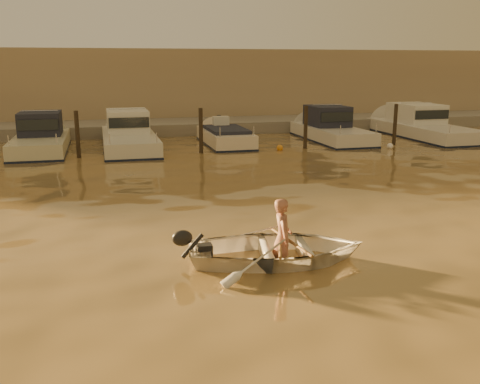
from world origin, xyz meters
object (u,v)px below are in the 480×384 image
object	(u,v)px
dinghy	(277,249)
moored_boat_4	(332,128)
waterfront_building	(167,87)
person	(282,237)
moored_boat_5	(423,125)
moored_boat_2	(129,135)
moored_boat_1	(40,138)
moored_boat_3	(225,140)

from	to	relation	value
dinghy	moored_boat_4	distance (m)	18.03
waterfront_building	person	bearing A→B (deg)	-92.37
person	moored_boat_5	size ratio (longest dim) A/B	0.19
person	waterfront_building	world-z (taller)	waterfront_building
dinghy	moored_boat_5	world-z (taller)	moored_boat_5
moored_boat_4	moored_boat_2	bearing A→B (deg)	180.00
dinghy	moored_boat_5	size ratio (longest dim) A/B	0.41
moored_boat_1	moored_boat_3	size ratio (longest dim) A/B	1.18
moored_boat_4	person	bearing A→B (deg)	-117.28
dinghy	moored_boat_3	bearing A→B (deg)	-0.81
moored_boat_1	person	bearing A→B (deg)	-69.10
moored_boat_3	waterfront_building	distance (m)	11.30
moored_boat_5	moored_boat_2	bearing A→B (deg)	180.00
person	moored_boat_4	world-z (taller)	moored_boat_4
person	moored_boat_5	bearing A→B (deg)	-31.93
moored_boat_1	moored_boat_5	bearing A→B (deg)	0.00
moored_boat_3	dinghy	bearing A→B (deg)	-99.39
moored_boat_3	waterfront_building	xyz separation A→B (m)	(-1.43, 11.00, 2.17)
dinghy	moored_boat_3	distance (m)	16.19
moored_boat_2	moored_boat_4	bearing A→B (deg)	0.00
moored_boat_4	waterfront_building	world-z (taller)	waterfront_building
moored_boat_3	moored_boat_4	size ratio (longest dim) A/B	0.81
moored_boat_2	waterfront_building	size ratio (longest dim) A/B	0.17
waterfront_building	moored_boat_4	bearing A→B (deg)	-57.05
moored_boat_5	person	bearing A→B (deg)	-130.50
moored_boat_2	moored_boat_5	xyz separation A→B (m)	(15.80, 0.00, 0.00)
moored_boat_2	moored_boat_5	bearing A→B (deg)	0.00
dinghy	moored_boat_3	xyz separation A→B (m)	(2.64, 15.98, -0.03)
person	moored_boat_1	xyz separation A→B (m)	(-6.10, 15.99, 0.12)
moored_boat_3	moored_boat_5	distance (m)	11.12
moored_boat_2	moored_boat_4	distance (m)	10.39
moored_boat_2	moored_boat_1	bearing A→B (deg)	180.00
moored_boat_2	moored_boat_5	world-z (taller)	same
person	waterfront_building	size ratio (longest dim) A/B	0.03
person	moored_boat_4	size ratio (longest dim) A/B	0.23
person	moored_boat_4	xyz separation A→B (m)	(8.24, 15.99, 0.12)
person	dinghy	bearing A→B (deg)	90.00
moored_boat_1	moored_boat_4	size ratio (longest dim) A/B	0.96
moored_boat_1	moored_boat_4	distance (m)	14.35
moored_boat_2	waterfront_building	world-z (taller)	waterfront_building
dinghy	waterfront_building	distance (m)	27.09
moored_boat_5	waterfront_building	size ratio (longest dim) A/B	0.19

